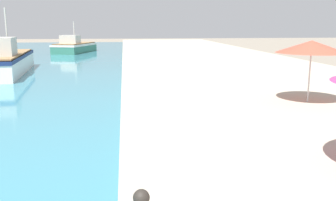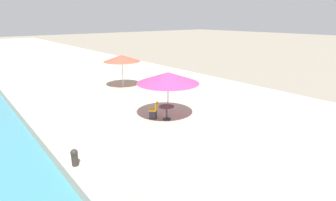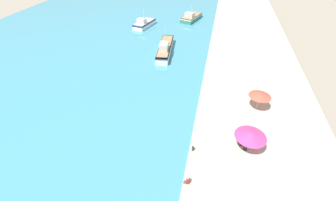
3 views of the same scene
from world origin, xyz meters
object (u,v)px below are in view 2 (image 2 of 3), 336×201
cafe_chair_left (153,113)px  cafe_table (167,110)px  cafe_umbrella_white (122,58)px  cafe_umbrella_pink (168,78)px  mooring_bollard (75,157)px

cafe_chair_left → cafe_table: bearing=-90.0°
cafe_umbrella_white → cafe_table: 7.90m
cafe_umbrella_pink → mooring_bollard: bearing=-165.2°
cafe_umbrella_pink → cafe_umbrella_white: (1.56, 7.40, 0.01)m
cafe_umbrella_white → cafe_table: cafe_umbrella_white is taller
cafe_umbrella_white → cafe_table: bearing=-103.1°
cafe_umbrella_pink → cafe_chair_left: (-0.63, 0.47, -1.91)m
cafe_umbrella_pink → cafe_umbrella_white: size_ratio=1.17×
cafe_umbrella_white → mooring_bollard: 11.61m
cafe_table → mooring_bollard: size_ratio=1.22×
cafe_umbrella_pink → cafe_table: size_ratio=4.08×
mooring_bollard → cafe_umbrella_pink: bearing=14.8°
cafe_umbrella_pink → mooring_bollard: size_ratio=4.99×
mooring_bollard → cafe_umbrella_white: bearing=50.9°
cafe_umbrella_white → cafe_table: (-1.75, -7.51, -1.72)m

